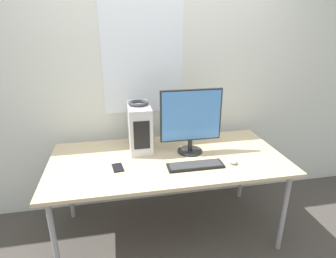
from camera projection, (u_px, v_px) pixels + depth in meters
wall_back at (156, 75)px, 2.69m from camera, size 8.00×0.07×2.70m
desk at (168, 162)px, 2.36m from camera, size 1.94×0.94×0.76m
pc_tower at (139, 127)px, 2.45m from camera, size 0.19×0.40×0.40m
headphones at (138, 103)px, 2.38m from camera, size 0.17×0.17×0.03m
monitor_main at (191, 119)px, 2.34m from camera, size 0.52×0.21×0.56m
keyboard at (195, 166)px, 2.19m from camera, size 0.44×0.13×0.02m
mouse at (233, 161)px, 2.25m from camera, size 0.06×0.10×0.04m
cell_phone at (118, 168)px, 2.17m from camera, size 0.09×0.14×0.01m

